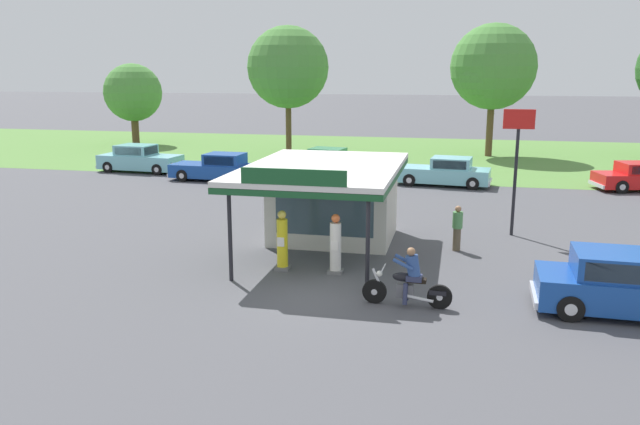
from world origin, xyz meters
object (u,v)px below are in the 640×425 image
(motorcycle_with_rider, at_px, (409,282))
(parked_car_back_row_centre_left, at_px, (140,159))
(gas_pump_nearside, at_px, (282,243))
(gas_pump_offside, at_px, (335,246))
(parked_car_back_row_centre, at_px, (324,162))
(roadside_pole_sign, at_px, (517,150))
(bystander_standing_back_lot, at_px, (457,227))
(parked_car_back_row_right, at_px, (220,168))
(featured_classic_sedan, at_px, (631,287))
(parked_car_second_row_spare, at_px, (445,173))

(motorcycle_with_rider, xyz_separation_m, parked_car_back_row_centre_left, (-17.78, 18.99, 0.08))
(gas_pump_nearside, height_order, gas_pump_offside, gas_pump_nearside)
(gas_pump_nearside, bearing_deg, parked_car_back_row_centre_left, 129.46)
(parked_car_back_row_centre, distance_m, roadside_pole_sign, 16.12)
(gas_pump_offside, distance_m, bystander_standing_back_lot, 4.83)
(gas_pump_nearside, bearing_deg, parked_car_back_row_right, 117.87)
(motorcycle_with_rider, relative_size, bystander_standing_back_lot, 1.49)
(gas_pump_nearside, bearing_deg, featured_classic_sedan, -9.61)
(gas_pump_nearside, distance_m, parked_car_back_row_centre_left, 21.65)
(parked_car_back_row_centre, xyz_separation_m, parked_car_second_row_spare, (7.10, -2.43, -0.01))
(motorcycle_with_rider, distance_m, featured_classic_sedan, 5.49)
(gas_pump_offside, bearing_deg, parked_car_back_row_centre, 103.22)
(gas_pump_offside, distance_m, roadside_pole_sign, 8.38)
(parked_car_second_row_spare, height_order, roadside_pole_sign, roadside_pole_sign)
(parked_car_back_row_centre, relative_size, parked_car_back_row_right, 0.92)
(parked_car_second_row_spare, relative_size, roadside_pole_sign, 1.12)
(gas_pump_nearside, distance_m, parked_car_back_row_right, 16.72)
(gas_pump_offside, bearing_deg, bystander_standing_back_lot, 42.79)
(parked_car_back_row_centre, height_order, roadside_pole_sign, roadside_pole_sign)
(motorcycle_with_rider, xyz_separation_m, roadside_pole_sign, (3.15, 8.12, 2.52))
(gas_pump_offside, height_order, featured_classic_sedan, gas_pump_offside)
(bystander_standing_back_lot, bearing_deg, featured_classic_sedan, -48.79)
(motorcycle_with_rider, xyz_separation_m, featured_classic_sedan, (5.45, 0.67, 0.06))
(featured_classic_sedan, xyz_separation_m, bystander_standing_back_lot, (-4.28, 4.88, 0.10))
(roadside_pole_sign, bearing_deg, parked_car_second_row_spare, 105.20)
(parked_car_back_row_centre, xyz_separation_m, parked_car_back_row_right, (-5.16, -3.59, -0.02))
(gas_pump_offside, bearing_deg, parked_car_back_row_right, 122.65)
(parked_car_back_row_right, bearing_deg, bystander_standing_back_lot, -41.46)
(motorcycle_with_rider, relative_size, parked_car_back_row_centre_left, 0.44)
(roadside_pole_sign, bearing_deg, parked_car_back_row_right, 149.22)
(bystander_standing_back_lot, distance_m, roadside_pole_sign, 4.01)
(gas_pump_nearside, xyz_separation_m, parked_car_back_row_centre_left, (-13.76, 16.71, -0.11))
(parked_car_back_row_centre, bearing_deg, parked_car_back_row_right, -145.16)
(featured_classic_sedan, relative_size, roadside_pole_sign, 1.06)
(motorcycle_with_rider, relative_size, roadside_pole_sign, 0.50)
(roadside_pole_sign, bearing_deg, bystander_standing_back_lot, -127.64)
(gas_pump_nearside, relative_size, gas_pump_offside, 1.02)
(parked_car_second_row_spare, bearing_deg, parked_car_back_row_centre, 161.11)
(parked_car_second_row_spare, relative_size, bystander_standing_back_lot, 3.32)
(bystander_standing_back_lot, height_order, roadside_pole_sign, roadside_pole_sign)
(parked_car_back_row_centre, bearing_deg, featured_classic_sedan, -58.71)
(gas_pump_nearside, xyz_separation_m, parked_car_back_row_centre, (-2.66, 18.37, -0.15))
(gas_pump_nearside, bearing_deg, motorcycle_with_rider, -29.48)
(gas_pump_offside, relative_size, parked_car_back_row_right, 0.33)
(parked_car_back_row_centre, bearing_deg, gas_pump_offside, -76.78)
(parked_car_back_row_centre, bearing_deg, parked_car_back_row_centre_left, -171.52)
(parked_car_second_row_spare, height_order, bystander_standing_back_lot, bystander_standing_back_lot)
(parked_car_back_row_centre_left, relative_size, parked_car_back_row_centre, 1.01)
(motorcycle_with_rider, relative_size, featured_classic_sedan, 0.47)
(gas_pump_offside, xyz_separation_m, featured_classic_sedan, (7.82, -1.60, -0.11))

